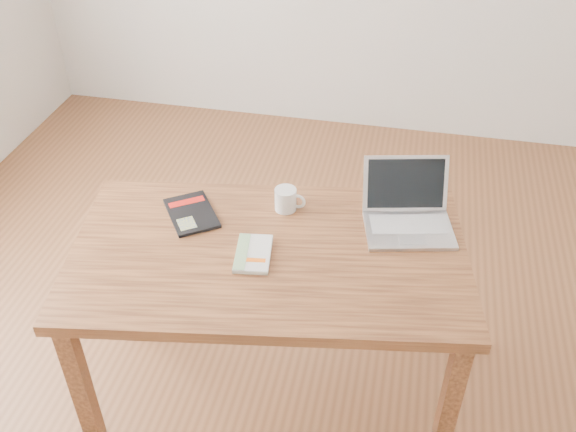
% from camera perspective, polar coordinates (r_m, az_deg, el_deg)
% --- Properties ---
extents(room, '(4.04, 4.04, 2.70)m').
position_cam_1_polar(room, '(1.89, -1.77, 15.13)').
color(room, brown).
rests_on(room, ground).
extents(desk, '(1.36, 0.91, 0.75)m').
position_cam_1_polar(desk, '(2.10, -1.68, -4.91)').
color(desk, brown).
rests_on(desk, ground).
extents(white_guidebook, '(0.13, 0.19, 0.02)m').
position_cam_1_polar(white_guidebook, '(2.02, -3.12, -3.36)').
color(white_guidebook, silver).
rests_on(white_guidebook, desk).
extents(black_guidebook, '(0.24, 0.26, 0.01)m').
position_cam_1_polar(black_guidebook, '(2.21, -8.58, 0.26)').
color(black_guidebook, black).
rests_on(black_guidebook, desk).
extents(laptop, '(0.34, 0.33, 0.19)m').
position_cam_1_polar(laptop, '(2.16, 10.59, 0.29)').
color(laptop, silver).
rests_on(laptop, desk).
extents(coffee_mug, '(0.11, 0.07, 0.08)m').
position_cam_1_polar(coffee_mug, '(2.18, -0.15, 1.52)').
color(coffee_mug, white).
rests_on(coffee_mug, desk).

